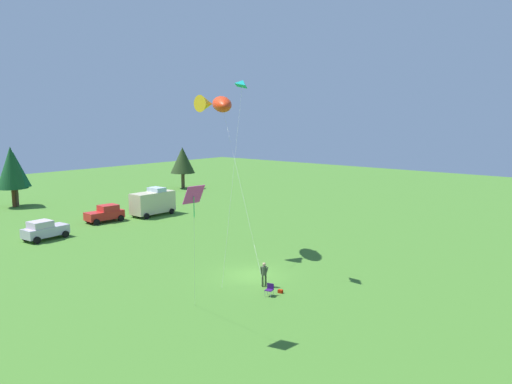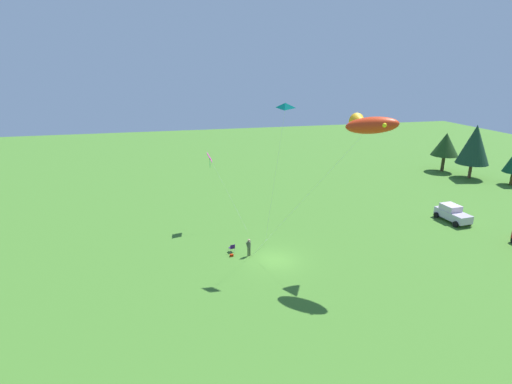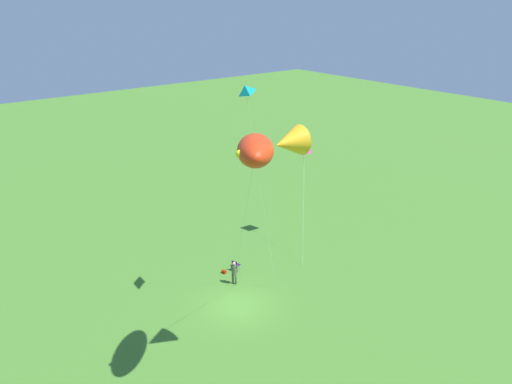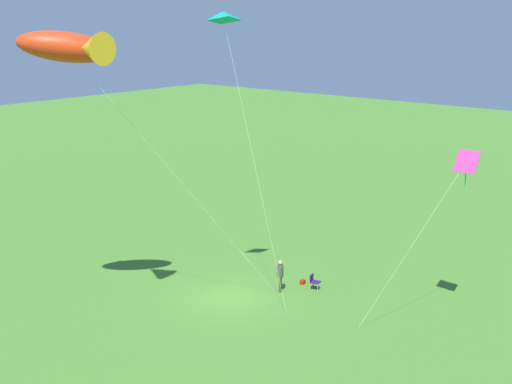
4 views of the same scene
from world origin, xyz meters
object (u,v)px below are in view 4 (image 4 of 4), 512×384
Objects in this scene: person_kite_flyer at (280,273)px; kite_diamond_rainbow at (465,165)px; folding_chair at (314,281)px; kite_delta_teal at (224,17)px; backpack_on_grass at (303,282)px; kite_large_fish at (72,47)px.

person_kite_flyer is 0.21× the size of kite_diamond_rainbow.
kite_diamond_rainbow is at bearing -8.00° from folding_chair.
kite_delta_teal reaches higher than folding_chair.
kite_delta_teal is at bearing -141.86° from person_kite_flyer.
kite_diamond_rainbow is at bearing -175.28° from backpack_on_grass.
kite_delta_teal is at bearing -120.59° from kite_large_fish.
backpack_on_grass is at bearing 4.72° from kite_diamond_rainbow.
folding_chair is at bearing -119.52° from kite_large_fish.
kite_large_fish is at bearing -134.45° from folding_chair.
kite_large_fish is at bearing 40.02° from kite_diamond_rainbow.
backpack_on_grass is 0.04× the size of kite_diamond_rainbow.
kite_diamond_rainbow reaches higher than folding_chair.
person_kite_flyer is at bearing -111.61° from kite_delta_teal.
folding_chair is 14.52m from kite_delta_teal.
kite_large_fish is (5.83, 10.29, 12.39)m from folding_chair.
folding_chair is at bearing -118.03° from kite_delta_teal.
person_kite_flyer reaches higher than backpack_on_grass.
kite_delta_teal is (-3.51, -5.93, 1.27)m from kite_large_fish.
kite_large_fish reaches higher than kite_diamond_rainbow.
person_kite_flyer reaches higher than folding_chair.
folding_chair is 0.06× the size of kite_large_fish.
person_kite_flyer is 11.17m from kite_diamond_rainbow.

